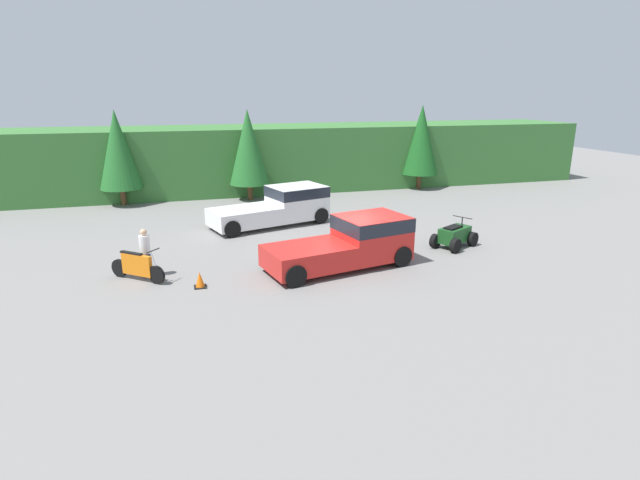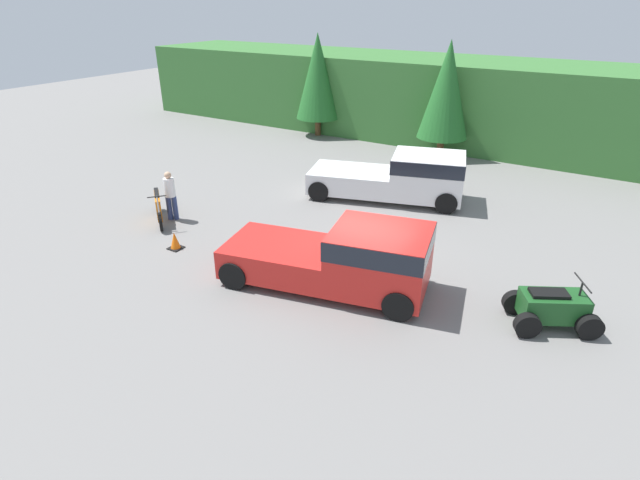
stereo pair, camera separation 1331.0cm
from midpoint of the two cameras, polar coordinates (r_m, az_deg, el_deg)
ground_plane at (r=15.86m, az=29.44°, el=-2.57°), size 80.00×80.00×0.00m
hillside_backdrop at (r=30.71m, az=32.76°, el=13.47°), size 44.00×6.00×4.15m
tree_left at (r=28.88m, az=13.77°, el=18.42°), size 2.38×2.38×5.42m
tree_mid_left at (r=26.98m, az=28.74°, el=15.57°), size 2.38×2.38×5.41m
pickup_truck_red at (r=14.75m, az=29.84°, el=-0.53°), size 5.81×3.31×1.82m
pickup_truck_second at (r=21.27m, az=27.64°, el=7.44°), size 6.17×3.74×1.82m
dirt_bike at (r=17.09m, az=3.49°, el=4.77°), size 1.86×1.57×1.21m
quad_atv at (r=16.75m, az=46.58°, el=-4.52°), size 2.32×1.99×1.21m
rider_person at (r=17.10m, az=4.93°, el=6.34°), size 0.50×0.50×1.75m
traffic_cone at (r=15.35m, az=7.98°, el=0.96°), size 0.42×0.42×0.55m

